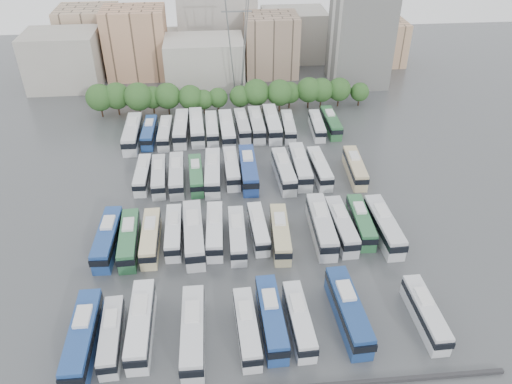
{
  "coord_description": "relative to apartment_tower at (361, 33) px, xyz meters",
  "views": [
    {
      "loc": [
        -4.32,
        -66.91,
        50.56
      ],
      "look_at": [
        2.13,
        3.07,
        3.0
      ],
      "focal_mm": 35.0,
      "sensor_mm": 36.0,
      "label": 1
    }
  ],
  "objects": [
    {
      "name": "bus_r1_s3",
      "position": [
        -45.55,
        -62.94,
        -11.26
      ],
      "size": [
        2.61,
        11.31,
        3.54
      ],
      "rotation": [
        0.0,
        0.0,
        0.01
      ],
      "color": "silver",
      "rests_on": "ground"
    },
    {
      "name": "bus_r2_s11",
      "position": [
        -19.09,
        -46.21,
        -11.19
      ],
      "size": [
        3.04,
        11.87,
        3.7
      ],
      "rotation": [
        0.0,
        0.0,
        0.04
      ],
      "color": "silver",
      "rests_on": "ground"
    },
    {
      "name": "bus_r3_s8",
      "position": [
        -29.21,
        -27.15,
        -11.06
      ],
      "size": [
        2.96,
        12.65,
        3.95
      ],
      "rotation": [
        0.0,
        0.0,
        0.02
      ],
      "color": "silver",
      "rests_on": "ground"
    },
    {
      "name": "bus_r3_s12",
      "position": [
        -16.03,
        -28.31,
        -11.33
      ],
      "size": [
        2.84,
        10.95,
        3.41
      ],
      "rotation": [
        0.0,
        0.0,
        -0.04
      ],
      "color": "silver",
      "rests_on": "ground"
    },
    {
      "name": "bus_r1_s8",
      "position": [
        -29.0,
        -64.96,
        -11.16
      ],
      "size": [
        3.21,
        12.05,
        3.74
      ],
      "rotation": [
        0.0,
        0.0,
        -0.05
      ],
      "color": "#C5B887",
      "rests_on": "ground"
    },
    {
      "name": "bus_r0_s6",
      "position": [
        -35.58,
        -83.04,
        -11.25
      ],
      "size": [
        2.97,
        11.44,
        3.56
      ],
      "rotation": [
        0.0,
        0.0,
        0.04
      ],
      "color": "silver",
      "rests_on": "ground"
    },
    {
      "name": "city_buildings",
      "position": [
        -41.46,
        13.86,
        -5.13
      ],
      "size": [
        102.0,
        35.0,
        20.0
      ],
      "color": "#9E998E",
      "rests_on": "ground"
    },
    {
      "name": "bus_r3_s13",
      "position": [
        -12.76,
        -27.41,
        -11.2
      ],
      "size": [
        2.64,
        11.71,
        3.67
      ],
      "rotation": [
        0.0,
        0.0,
        0.01
      ],
      "color": "#2B6437",
      "rests_on": "ground"
    },
    {
      "name": "bus_r2_s3",
      "position": [
        -45.72,
        -46.24,
        -11.14
      ],
      "size": [
        3.01,
        12.16,
        3.79
      ],
      "rotation": [
        0.0,
        0.0,
        0.03
      ],
      "color": "silver",
      "rests_on": "ground"
    },
    {
      "name": "bus_r0_s1",
      "position": [
        -52.24,
        -82.69,
        -11.31
      ],
      "size": [
        2.9,
        11.05,
        3.44
      ],
      "rotation": [
        0.0,
        0.0,
        0.05
      ],
      "color": "silver",
      "rests_on": "ground"
    },
    {
      "name": "bus_r2_s7",
      "position": [
        -32.46,
        -45.8,
        -10.94
      ],
      "size": [
        2.95,
        13.36,
        4.19
      ],
      "rotation": [
        0.0,
        0.0,
        -0.0
      ],
      "color": "navy",
      "rests_on": "ground"
    },
    {
      "name": "bus_r1_s13",
      "position": [
        -12.46,
        -64.78,
        -11.0
      ],
      "size": [
        3.2,
        13.08,
        4.08
      ],
      "rotation": [
        0.0,
        0.0,
        0.03
      ],
      "color": "silver",
      "rests_on": "ground"
    },
    {
      "name": "bus_r3_s6",
      "position": [
        -35.72,
        -29.0,
        -10.97
      ],
      "size": [
        3.27,
        13.27,
        4.14
      ],
      "rotation": [
        0.0,
        0.0,
        0.03
      ],
      "color": "white",
      "rests_on": "ground"
    },
    {
      "name": "bus_r1_s1",
      "position": [
        -52.25,
        -64.31,
        -11.14
      ],
      "size": [
        3.17,
        12.2,
        3.79
      ],
      "rotation": [
        0.0,
        0.0,
        0.04
      ],
      "color": "#2D693E",
      "rests_on": "ground"
    },
    {
      "name": "bus_r0_s13",
      "position": [
        -12.53,
        -82.76,
        -11.25
      ],
      "size": [
        2.68,
        11.41,
        3.57
      ],
      "rotation": [
        0.0,
        0.0,
        0.02
      ],
      "color": "silver",
      "rests_on": "ground"
    },
    {
      "name": "tree_line",
      "position": [
        -36.22,
        -15.93,
        -8.57
      ],
      "size": [
        66.28,
        7.77,
        8.17
      ],
      "color": "black",
      "rests_on": "ground"
    },
    {
      "name": "bus_r1_s11",
      "position": [
        -19.13,
        -63.95,
        -11.1
      ],
      "size": [
        3.11,
        12.42,
        3.87
      ],
      "rotation": [
        0.0,
        0.0,
        0.03
      ],
      "color": "silver",
      "rests_on": "ground"
    },
    {
      "name": "bus_r0_s4",
      "position": [
        -42.27,
        -83.27,
        -11.01
      ],
      "size": [
        2.91,
        12.91,
        4.04
      ],
      "rotation": [
        0.0,
        0.0,
        -0.01
      ],
      "color": "silver",
      "rests_on": "ground"
    },
    {
      "name": "bus_r2_s1",
      "position": [
        -52.01,
        -45.28,
        -11.32
      ],
      "size": [
        2.6,
        10.92,
        3.41
      ],
      "rotation": [
        0.0,
        0.0,
        -0.02
      ],
      "color": "silver",
      "rests_on": "ground"
    },
    {
      "name": "bus_r3_s9",
      "position": [
        -25.8,
        -27.18,
        -10.94
      ],
      "size": [
        2.96,
        13.4,
        4.2
      ],
      "rotation": [
        0.0,
        0.0,
        0.0
      ],
      "color": "silver",
      "rests_on": "ground"
    },
    {
      "name": "ground",
      "position": [
        -34.0,
        -58.0,
        -13.0
      ],
      "size": [
        220.0,
        220.0,
        0.0
      ],
      "primitive_type": "plane",
      "color": "#424447",
      "rests_on": "ground"
    },
    {
      "name": "bus_r1_s2",
      "position": [
        -49.03,
        -64.05,
        -11.2
      ],
      "size": [
        2.65,
        11.69,
        3.66
      ],
      "rotation": [
        0.0,
        0.0,
        0.01
      ],
      "color": "beige",
      "rests_on": "ground"
    },
    {
      "name": "bus_r3_s10",
      "position": [
        -22.38,
        -28.29,
        -11.26
      ],
      "size": [
        3.01,
        11.39,
        3.54
      ],
      "rotation": [
        0.0,
        0.0,
        -0.05
      ],
      "color": "silver",
      "rests_on": "ground"
    },
    {
      "name": "bus_r3_s0",
      "position": [
        -55.61,
        -29.21,
        -10.9
      ],
      "size": [
        2.97,
        13.62,
        4.27
      ],
      "rotation": [
        0.0,
        0.0,
        0.0
      ],
      "color": "silver",
      "rests_on": "ground"
    },
    {
      "name": "bus_r3_s2",
      "position": [
        -48.86,
        -28.91,
        -11.24
      ],
      "size": [
        2.75,
        11.45,
        3.58
      ],
      "rotation": [
        0.0,
        0.0,
        -0.02
      ],
      "color": "silver",
      "rests_on": "ground"
    },
    {
      "name": "bus_r1_s7",
      "position": [
        -32.26,
        -63.13,
        -11.34
      ],
      "size": [
        2.82,
        10.88,
        3.38
      ],
      "rotation": [
        0.0,
        0.0,
        0.04
      ],
      "color": "white",
      "rests_on": "ground"
    },
    {
      "name": "bus_r1_s4",
      "position": [
        -42.39,
        -64.09,
        -10.92
      ],
      "size": [
        3.61,
        13.64,
        4.24
      ],
      "rotation": [
        0.0,
        0.0,
        0.05
      ],
      "color": "silver",
      "rests_on": "ground"
    },
    {
      "name": "bus_r0_s2",
      "position": [
        -48.77,
        -81.44,
        -11.04
      ],
      "size": [
        2.82,
        12.76,
        4.0
      ],
      "rotation": [
        0.0,
        0.0,
        0.0
      ],
      "color": "silver",
      "rests_on": "ground"
    },
    {
      "name": "apartment_tower",
      "position": [
        0.0,
        0.0,
        0.0
      ],
      "size": [
        14.0,
        14.0,
        26.0
      ],
      "primitive_type": "cube",
      "color": "silver",
      "rests_on": "ground"
    },
    {
      "name": "bus_r0_s7",
      "position": [
        -32.38,
        -81.83,
        -11.08
      ],
      "size": [
        3.08,
        12.52,
        3.91
      ],
      "rotation": [
        0.0,
        0.0,
        0.03
      ],
      "color": "navy",
      "rests_on": "ground"
    },
    {
      "name": "electricity_pylon",
      "position": [
        -32.0,
        -8.0,
        5.66
      ],
      "size": [
        9.0,
        6.91,
        33.83
      ],
      "color": "slate",
      "rests_on": "ground"
    },
    {
      "name": "bus_r2_s13",
      "position": [
        -12.38,
        -46.65,
        -11.17
      ],
      "size": [
        3.19,
        11.99,
        3.72
      ],
      "rotation": [
        0.0,
        0.0,
        -0.05
      ],
      "color": "#CDB98D",
      "rests_on": "ground"
    },
    {
      "name": "bus_r0_s0",
      "position": [
        -55.56,
        -82.97,
        -10.95
      ],
      "size": [
        2.95,
        13.3,
        4.17
      ],
      "rotation": [
        0.0,
        0.0,
        0.0
      ],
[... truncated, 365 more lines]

